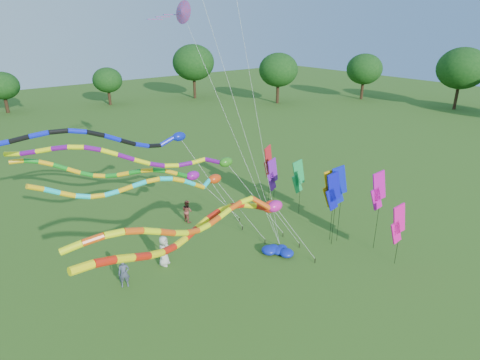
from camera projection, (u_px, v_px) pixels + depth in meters
ground at (298, 297)px, 20.32m from camera, size 160.00×160.00×0.00m
tree_ring at (274, 177)px, 20.05m from camera, size 119.85×120.34×9.66m
tube_kite_red at (218, 223)px, 17.91m from camera, size 13.71×3.57×6.75m
tube_kite_orange at (216, 217)px, 17.04m from camera, size 13.12×1.48×7.02m
tube_kite_purple at (150, 158)px, 21.86m from camera, size 13.49×6.43×7.79m
tube_kite_blue at (101, 140)px, 19.21m from camera, size 15.12×1.54×9.24m
tube_kite_cyan at (160, 185)px, 19.26m from camera, size 12.18×1.44×7.39m
tube_kite_green at (133, 172)px, 24.61m from camera, size 12.23×5.13×6.38m
delta_kite_high_c at (182, 12)px, 22.76m from camera, size 4.66×6.93×14.77m
banner_pole_red at (268, 162)px, 29.40m from camera, size 1.13×0.44×4.67m
banner_pole_violet at (272, 175)px, 28.67m from camera, size 1.16×0.23×4.02m
banner_pole_green at (298, 177)px, 27.87m from camera, size 1.16×0.20×4.19m
banner_pole_magenta_b at (378, 191)px, 23.17m from camera, size 1.15×0.36×5.15m
banner_pole_orange at (331, 189)px, 24.19m from camera, size 1.11×0.50×4.87m
banner_pole_blue_b at (339, 185)px, 24.01m from camera, size 1.12×0.45×5.12m
banner_pole_magenta_a at (398, 224)px, 22.05m from camera, size 1.16×0.28×3.88m
banner_pole_blue_a at (333, 192)px, 23.70m from camera, size 1.16×0.29×4.90m
blue_nylon_heap at (279, 250)px, 24.11m from camera, size 1.32×1.25×0.46m
person_a at (164, 251)px, 22.70m from camera, size 1.06×0.99×1.82m
person_b at (124, 273)px, 20.88m from camera, size 0.69×0.58×1.61m
person_c at (187, 211)px, 27.68m from camera, size 0.69×0.84×1.59m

